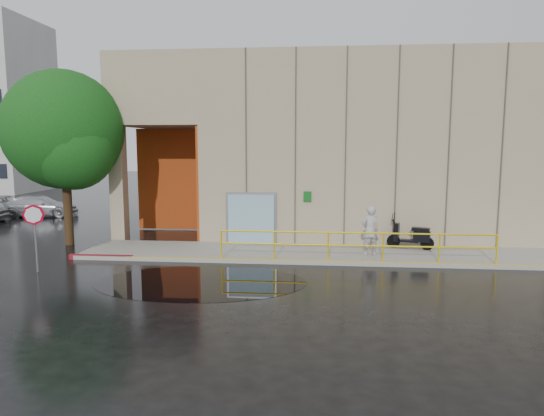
{
  "coord_description": "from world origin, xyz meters",
  "views": [
    {
      "loc": [
        2.89,
        -13.62,
        4.22
      ],
      "look_at": [
        1.33,
        3.0,
        2.01
      ],
      "focal_mm": 32.0,
      "sensor_mm": 36.0,
      "label": 1
    }
  ],
  "objects": [
    {
      "name": "building",
      "position": [
        5.1,
        10.98,
        4.21
      ],
      "size": [
        20.0,
        10.17,
        8.0
      ],
      "color": "tan",
      "rests_on": "ground"
    },
    {
      "name": "person",
      "position": [
        4.83,
        4.06,
        1.07
      ],
      "size": [
        0.77,
        0.61,
        1.84
      ],
      "primitive_type": "imported",
      "rotation": [
        0.0,
        0.0,
        3.42
      ],
      "color": "#AEAEB3",
      "rests_on": "sidewalk"
    },
    {
      "name": "tree_near",
      "position": [
        -7.35,
        5.47,
        4.6
      ],
      "size": [
        4.85,
        4.85,
        7.22
      ],
      "rotation": [
        0.0,
        0.0,
        -0.12
      ],
      "color": "black",
      "rests_on": "ground"
    },
    {
      "name": "scooter",
      "position": [
        6.56,
        5.38,
        0.94
      ],
      "size": [
        1.83,
        1.11,
        1.38
      ],
      "rotation": [
        0.0,
        0.0,
        -0.33
      ],
      "color": "black",
      "rests_on": "sidewalk"
    },
    {
      "name": "ground",
      "position": [
        0.0,
        0.0,
        0.0
      ],
      "size": [
        120.0,
        120.0,
        0.0
      ],
      "primitive_type": "plane",
      "color": "black",
      "rests_on": "ground"
    },
    {
      "name": "guardrail",
      "position": [
        4.25,
        3.15,
        0.68
      ],
      "size": [
        9.56,
        0.06,
        1.03
      ],
      "color": "yellow",
      "rests_on": "sidewalk"
    },
    {
      "name": "red_curb",
      "position": [
        -5.0,
        3.1,
        0.09
      ],
      "size": [
        2.4,
        0.18,
        0.18
      ],
      "primitive_type": "cube",
      "rotation": [
        0.0,
        0.0,
        0.0
      ],
      "color": "maroon",
      "rests_on": "ground"
    },
    {
      "name": "stop_sign",
      "position": [
        -6.32,
        1.23,
        1.67
      ],
      "size": [
        0.62,
        0.34,
        2.26
      ],
      "rotation": [
        0.0,
        0.0,
        0.08
      ],
      "color": "slate",
      "rests_on": "ground"
    },
    {
      "name": "car_c",
      "position": [
        -13.29,
        13.1,
        0.62
      ],
      "size": [
        4.52,
        2.49,
        1.24
      ],
      "primitive_type": "imported",
      "rotation": [
        0.0,
        0.0,
        1.75
      ],
      "color": "#B2B5BA",
      "rests_on": "ground"
    },
    {
      "name": "sidewalk",
      "position": [
        4.0,
        4.5,
        0.07
      ],
      "size": [
        20.0,
        3.0,
        0.15
      ],
      "primitive_type": "cube",
      "color": "gray",
      "rests_on": "ground"
    },
    {
      "name": "puddle",
      "position": [
        -0.64,
        0.58,
        0.0
      ],
      "size": [
        6.79,
        4.48,
        0.01
      ],
      "primitive_type": "cube",
      "rotation": [
        0.0,
        0.0,
        0.07
      ],
      "color": "black",
      "rests_on": "ground"
    }
  ]
}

